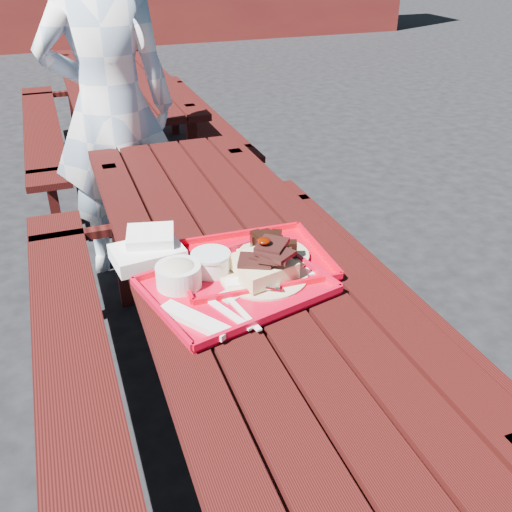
# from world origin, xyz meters

# --- Properties ---
(ground) EXTENTS (60.00, 60.00, 0.00)m
(ground) POSITION_xyz_m (0.00, 0.00, 0.00)
(ground) COLOR black
(ground) RESTS_ON ground
(picnic_table_near) EXTENTS (1.41, 2.40, 0.75)m
(picnic_table_near) POSITION_xyz_m (-0.00, 0.00, 0.56)
(picnic_table_near) COLOR #380C0A
(picnic_table_near) RESTS_ON ground
(picnic_table_far) EXTENTS (1.41, 2.40, 0.75)m
(picnic_table_far) POSITION_xyz_m (-0.00, 2.80, 0.56)
(picnic_table_far) COLOR #380C0A
(picnic_table_far) RESTS_ON ground
(near_tray) EXTENTS (0.58, 0.50, 0.16)m
(near_tray) POSITION_xyz_m (-0.09, -0.18, 0.79)
(near_tray) COLOR red
(near_tray) RESTS_ON picnic_table_near
(far_tray) EXTENTS (0.48, 0.38, 0.08)m
(far_tray) POSITION_xyz_m (0.00, -0.09, 0.77)
(far_tray) COLOR red
(far_tray) RESTS_ON picnic_table_near
(white_cloth) EXTENTS (0.23, 0.20, 0.09)m
(white_cloth) POSITION_xyz_m (-0.29, 0.06, 0.79)
(white_cloth) COLOR white
(white_cloth) RESTS_ON picnic_table_near
(person) EXTENTS (0.70, 0.50, 1.79)m
(person) POSITION_xyz_m (-0.22, 1.37, 0.90)
(person) COLOR #A2BDDA
(person) RESTS_ON ground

